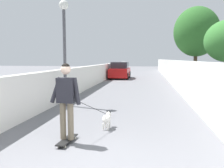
{
  "coord_description": "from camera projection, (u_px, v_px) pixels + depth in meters",
  "views": [
    {
      "loc": [
        -3.49,
        -0.95,
        1.85
      ],
      "look_at": [
        4.34,
        0.23,
        1.0
      ],
      "focal_mm": 37.77,
      "sensor_mm": 36.0,
      "label": 1
    }
  ],
  "objects": [
    {
      "name": "fence_right",
      "position": [
        176.0,
        74.0,
        15.06
      ],
      "size": [
        48.0,
        0.3,
        1.75
      ],
      "primitive_type": "cube",
      "color": "silver",
      "rests_on": "ground"
    },
    {
      "name": "ground_plane",
      "position": [
        135.0,
        84.0,
        17.54
      ],
      "size": [
        80.0,
        80.0,
        0.0
      ],
      "primitive_type": "plane",
      "color": "slate"
    },
    {
      "name": "lamp_post",
      "position": [
        64.0,
        34.0,
        9.02
      ],
      "size": [
        0.36,
        0.36,
        4.05
      ],
      "color": "#4C4C51",
      "rests_on": "ground"
    },
    {
      "name": "tree_right_mid",
      "position": [
        196.0,
        32.0,
        15.56
      ],
      "size": [
        2.96,
        2.96,
        5.26
      ],
      "color": "#473523",
      "rests_on": "ground"
    },
    {
      "name": "person_skateboarder",
      "position": [
        66.0,
        95.0,
        5.09
      ],
      "size": [
        0.25,
        0.71,
        1.67
      ],
      "color": "#726651",
      "rests_on": "skateboard"
    },
    {
      "name": "wall_left",
      "position": [
        92.0,
        76.0,
        15.91
      ],
      "size": [
        48.0,
        0.3,
        1.39
      ],
      "primitive_type": "cube",
      "color": "silver",
      "rests_on": "ground"
    },
    {
      "name": "dog",
      "position": [
        107.0,
        118.0,
        6.24
      ],
      "size": [
        1.47,
        0.81,
        1.06
      ],
      "color": "white",
      "rests_on": "ground"
    },
    {
      "name": "skateboard",
      "position": [
        67.0,
        140.0,
        5.2
      ],
      "size": [
        0.81,
        0.26,
        0.08
      ],
      "color": "black",
      "rests_on": "ground"
    },
    {
      "name": "car_near",
      "position": [
        120.0,
        71.0,
        22.21
      ],
      "size": [
        3.86,
        1.8,
        1.54
      ],
      "color": "#B71414",
      "rests_on": "ground"
    }
  ]
}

